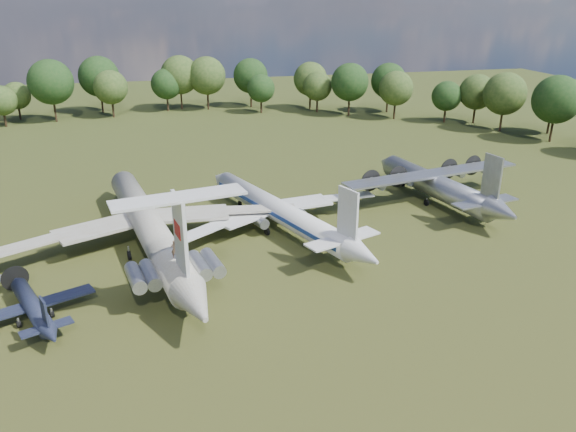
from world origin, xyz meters
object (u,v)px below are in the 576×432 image
object	(u,v)px
tu104_jet	(279,215)
person_on_il62	(174,249)
small_prop_west	(33,310)
an12_transport	(435,188)
il62_airliner	(149,231)

from	to	relation	value
tu104_jet	person_on_il62	distance (m)	21.89
tu104_jet	small_prop_west	distance (m)	32.62
tu104_jet	an12_transport	size ratio (longest dim) A/B	1.24
an12_transport	il62_airliner	bearing A→B (deg)	179.03
il62_airliner	tu104_jet	world-z (taller)	il62_airliner
il62_airliner	small_prop_west	bearing A→B (deg)	-139.12
il62_airliner	an12_transport	size ratio (longest dim) A/B	1.52
person_on_il62	small_prop_west	bearing A→B (deg)	10.55
il62_airliner	tu104_jet	distance (m)	17.06
person_on_il62	tu104_jet	bearing A→B (deg)	-122.99
small_prop_west	person_on_il62	size ratio (longest dim) A/B	8.60
il62_airliner	small_prop_west	world-z (taller)	il62_airliner
an12_transport	small_prop_west	world-z (taller)	an12_transport
il62_airliner	an12_transport	world-z (taller)	il62_airliner
person_on_il62	an12_transport	bearing A→B (deg)	-143.81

